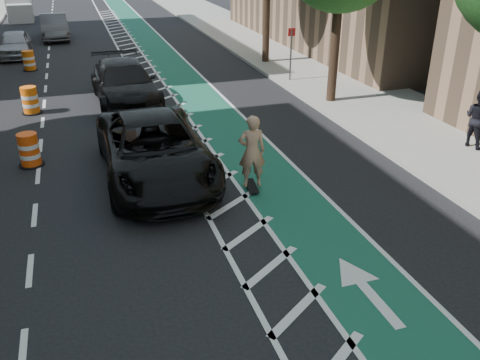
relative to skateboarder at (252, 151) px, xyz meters
name	(u,v)px	position (x,y,z in m)	size (l,w,h in m)	color
ground	(184,244)	(-2.30, -2.10, -1.10)	(120.00, 120.00, 0.00)	black
bike_lane	(204,104)	(0.70, 7.90, -1.09)	(2.00, 90.00, 0.01)	#175147
buffer_strip	(168,107)	(-0.80, 7.90, -1.09)	(1.40, 90.00, 0.01)	silver
sidewalk_right	(347,89)	(7.20, 7.90, -1.02)	(5.00, 90.00, 0.15)	gray
curb_right	(296,94)	(4.75, 7.90, -1.02)	(0.12, 90.00, 0.16)	gray
sign_post	(291,54)	(5.30, 9.90, 0.25)	(0.35, 0.08, 2.47)	#4C4C4C
skateboard	(252,186)	(0.00, 0.00, -1.00)	(0.38, 0.91, 0.12)	black
skateboarder	(252,151)	(0.00, 0.00, 0.00)	(0.71, 0.47, 1.96)	tan
suv_near	(154,149)	(-2.30, 1.58, -0.25)	(2.81, 6.09, 1.69)	black
suv_far	(125,83)	(-2.30, 8.96, -0.27)	(2.33, 5.72, 1.66)	black
car_silver	(15,44)	(-7.18, 19.99, -0.39)	(1.66, 4.13, 1.41)	#A7A6AB
car_grey	(54,27)	(-5.10, 25.17, -0.31)	(1.66, 4.77, 1.57)	#57565B
pedestrian	(478,118)	(7.58, 0.47, -0.04)	(0.89, 0.69, 1.82)	black
box_truck	(19,9)	(-7.86, 35.17, -0.25)	(2.32, 4.57, 1.84)	silver
barrel_a	(29,151)	(-5.69, 3.51, -0.63)	(0.73, 0.73, 0.99)	#FF4F0D
barrel_b	(30,101)	(-5.90, 8.78, -0.61)	(0.75, 0.75, 1.03)	orange
barrel_c	(29,61)	(-6.30, 16.25, -0.63)	(0.72, 0.72, 0.99)	orange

